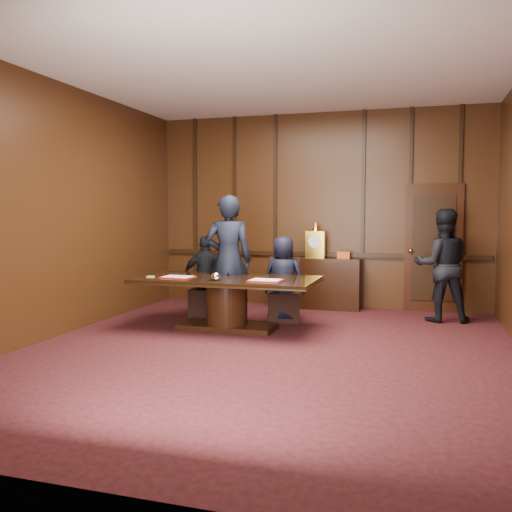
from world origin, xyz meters
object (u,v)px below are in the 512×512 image
at_px(signatory_left, 206,277).
at_px(witness_left, 228,260).
at_px(signatory_right, 283,279).
at_px(sideboard, 315,281).
at_px(witness_right, 442,265).
at_px(conference_table, 227,295).

bearing_deg(signatory_left, witness_left, 125.01).
bearing_deg(signatory_left, signatory_right, 160.59).
height_order(signatory_right, witness_left, witness_left).
distance_m(sideboard, witness_left, 2.08).
xyz_separation_m(signatory_left, signatory_right, (1.30, 0.00, 0.01)).
height_order(witness_left, witness_right, witness_left).
bearing_deg(sideboard, witness_right, -16.15).
height_order(signatory_left, signatory_right, signatory_right).
xyz_separation_m(signatory_left, witness_right, (3.67, 0.75, 0.22)).
distance_m(sideboard, witness_right, 2.24).
distance_m(conference_table, witness_right, 3.41).
bearing_deg(conference_table, sideboard, 67.36).
xyz_separation_m(signatory_right, witness_left, (-0.78, -0.37, 0.31)).
bearing_deg(conference_table, signatory_right, 50.91).
distance_m(sideboard, signatory_right, 1.40).
bearing_deg(signatory_right, signatory_left, 1.20).
distance_m(witness_left, witness_right, 3.34).
bearing_deg(witness_left, witness_right, -174.38).
height_order(signatory_left, witness_right, witness_right).
distance_m(sideboard, conference_table, 2.34).
xyz_separation_m(conference_table, signatory_left, (-0.65, 0.80, 0.16)).
relative_size(conference_table, witness_left, 1.33).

